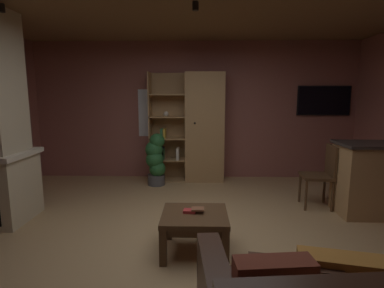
% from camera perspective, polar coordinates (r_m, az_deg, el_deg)
% --- Properties ---
extents(floor, '(6.22, 5.54, 0.02)m').
position_cam_1_polar(floor, '(3.51, -0.16, -18.43)').
color(floor, tan).
rests_on(floor, ground).
extents(wall_back, '(6.34, 0.06, 2.65)m').
position_cam_1_polar(wall_back, '(5.92, 0.55, 6.32)').
color(wall_back, '#8E544C').
rests_on(wall_back, ground).
extents(window_pane_back, '(0.58, 0.01, 0.92)m').
position_cam_1_polar(window_pane_back, '(5.96, -7.40, 5.88)').
color(window_pane_back, white).
extents(bookshelf_cabinet, '(1.40, 0.41, 2.05)m').
position_cam_1_polar(bookshelf_cabinet, '(5.67, 1.44, 3.02)').
color(bookshelf_cabinet, '#A87F51').
rests_on(bookshelf_cabinet, ground).
extents(coffee_table, '(0.68, 0.62, 0.42)m').
position_cam_1_polar(coffee_table, '(3.20, 0.51, -14.51)').
color(coffee_table, '#4C331E').
rests_on(coffee_table, ground).
extents(table_book_0, '(0.14, 0.11, 0.03)m').
position_cam_1_polar(table_book_0, '(3.19, -0.46, -12.66)').
color(table_book_0, '#B22D2D').
rests_on(table_book_0, coffee_table).
extents(table_book_1, '(0.13, 0.11, 0.02)m').
position_cam_1_polar(table_book_1, '(3.18, 1.09, -12.28)').
color(table_book_1, brown).
rests_on(table_book_1, coffee_table).
extents(dining_chair, '(0.45, 0.45, 0.92)m').
position_cam_1_polar(dining_chair, '(4.74, 23.63, -4.87)').
color(dining_chair, '#4C331E').
rests_on(dining_chair, ground).
extents(potted_floor_plant, '(0.37, 0.35, 0.95)m').
position_cam_1_polar(potted_floor_plant, '(5.46, -6.94, -2.83)').
color(potted_floor_plant, '#4C4C51').
rests_on(potted_floor_plant, ground).
extents(wall_mounted_tv, '(1.00, 0.06, 0.56)m').
position_cam_1_polar(wall_mounted_tv, '(6.32, 23.81, 7.57)').
color(wall_mounted_tv, black).
extents(track_light_spot_0, '(0.07, 0.07, 0.09)m').
position_cam_1_polar(track_light_spot_0, '(4.20, -32.55, 21.02)').
color(track_light_spot_0, black).
extents(track_light_spot_1, '(0.07, 0.07, 0.09)m').
position_cam_1_polar(track_light_spot_1, '(3.57, 0.68, 24.79)').
color(track_light_spot_1, black).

